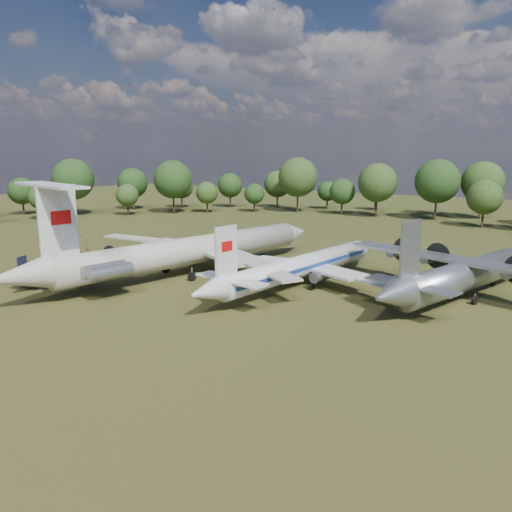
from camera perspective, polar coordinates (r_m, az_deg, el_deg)
The scene contains 7 objects.
ground at distance 69.97m, azimuth -6.73°, elevation -2.96°, with size 300.00×300.00×0.00m, color #203712.
il62_airliner at distance 73.68m, azimuth -7.53°, elevation 0.01°, with size 43.52×56.58×5.55m, color #B7B7B3, non-canonical shape.
tu104_jet at distance 67.50m, azimuth 5.17°, elevation -1.67°, with size 31.04×41.38×4.14m, color silver, non-canonical shape.
an12_transport at distance 66.18m, azimuth 22.45°, elevation -2.58°, with size 32.10×35.87×4.72m, color #93969A, non-canonical shape.
small_prop_west at distance 75.18m, azimuth -22.60°, elevation -1.84°, with size 11.73×15.99×2.35m, color #151C30, non-canonical shape.
small_prop_northwest at distance 80.67m, azimuth -18.91°, elevation -0.74°, with size 10.48×14.29×2.10m, color #9FA1A6, non-canonical shape.
person_on_il62 at distance 65.16m, azimuth -18.66°, elevation 1.24°, with size 0.71×0.46×1.94m, color brown.
Camera 1 is at (40.76, -53.91, 18.12)m, focal length 35.00 mm.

